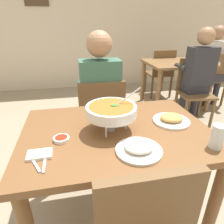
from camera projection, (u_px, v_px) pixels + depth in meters
ground_plane at (116, 215)px, 1.54m from camera, size 16.00×16.00×0.00m
cafe_rear_partition at (79, 14)px, 3.96m from camera, size 10.00×0.10×3.00m
dining_table_main at (117, 146)px, 1.27m from camera, size 1.15×0.81×0.77m
chair_diner_main at (101, 118)px, 1.94m from camera, size 0.44×0.44×0.90m
diner_main at (100, 94)px, 1.87m from camera, size 0.40×0.45×1.31m
curry_bowl at (111, 111)px, 1.16m from camera, size 0.33×0.30×0.26m
rice_plate at (139, 148)px, 1.00m from camera, size 0.24×0.24×0.06m
appetizer_plate at (171, 119)px, 1.30m from camera, size 0.24×0.24×0.06m
sauce_dish at (61, 139)px, 1.10m from camera, size 0.09×0.09×0.02m
napkin_folded at (40, 154)px, 0.98m from camera, size 0.12×0.08×0.02m
fork_utensil at (34, 162)px, 0.93m from camera, size 0.08×0.16×0.01m
spoon_utensil at (45, 161)px, 0.94m from camera, size 0.01×0.17×0.01m
drink_glass at (217, 138)px, 1.02m from camera, size 0.07×0.07×0.13m
dining_table_far at (176, 70)px, 3.27m from camera, size 1.00×0.80×0.77m
chair_bg_left at (214, 76)px, 3.38m from camera, size 0.47×0.47×0.90m
chair_bg_middle at (194, 87)px, 2.83m from camera, size 0.50×0.50×0.90m
chair_bg_right at (161, 71)px, 3.75m from camera, size 0.44×0.44×0.90m
patron_bg_left at (214, 62)px, 3.33m from camera, size 0.40×0.45×1.31m
patron_bg_middle at (198, 71)px, 2.71m from camera, size 0.40×0.45×1.31m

